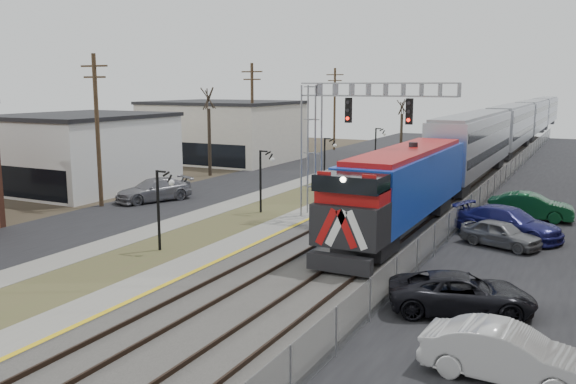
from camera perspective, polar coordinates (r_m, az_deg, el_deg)
The scene contains 21 objects.
street_west at distance 48.31m, azimuth -6.21°, elevation 0.43°, with size 7.00×120.00×0.04m, color black.
sidewalk at distance 46.03m, azimuth -1.52°, elevation 0.03°, with size 2.00×120.00×0.08m, color gray.
grass_median at distance 44.69m, azimuth 1.86°, elevation -0.29°, with size 4.00×120.00×0.06m, color #4E522B.
platform at distance 43.51m, azimuth 5.44°, elevation -0.49°, with size 2.00×120.00×0.24m, color gray.
ballast_bed at distance 41.97m, azimuth 11.80°, elevation -1.08°, with size 8.00×120.00×0.20m, color #595651.
platform_edge at distance 43.18m, azimuth 6.53°, elevation -0.43°, with size 0.24×120.00×0.01m, color gold.
track_near at distance 42.49m, azimuth 9.21°, elevation -0.62°, with size 1.58×120.00×0.15m.
track_far at distance 41.59m, azimuth 13.80°, elevation -1.01°, with size 1.58×120.00×0.15m.
train at distance 79.27m, azimuth 20.42°, elevation 5.72°, with size 3.00×108.65×5.33m.
signal_gantry at distance 35.54m, azimuth 4.74°, elevation 6.05°, with size 9.00×1.07×8.15m.
lampposts at distance 30.31m, azimuth -11.69°, elevation -1.66°, with size 0.14×62.14×4.00m.
utility_poles at distance 41.82m, azimuth -17.39°, elevation 5.42°, with size 0.28×80.28×10.00m.
fence at distance 40.98m, azimuth 17.50°, elevation -0.60°, with size 0.04×120.00×1.60m, color gray.
buildings_west at distance 46.25m, azimuth -23.74°, elevation 2.95°, with size 14.00×67.00×7.00m.
bare_trees at distance 51.84m, azimuth -4.98°, elevation 4.09°, with size 12.30×42.30×5.95m.
car_lot_b at distance 18.20m, azimuth 19.84°, elevation -14.17°, with size 1.61×4.60×1.52m, color #B8B8B8.
car_lot_c at distance 22.71m, azimuth 15.92°, elevation -9.19°, with size 2.35×5.10×1.42m, color black.
car_lot_d at distance 34.14m, azimuth 19.93°, elevation -2.78°, with size 2.29×5.63×1.63m, color navy.
car_lot_e at distance 32.17m, azimuth 19.28°, elevation -3.77°, with size 1.59×3.95×1.35m, color slate.
car_lot_f at distance 39.23m, azimuth 21.74°, elevation -1.32°, with size 1.69×4.84×1.59m, color #0C3F1F.
car_street_b at distance 43.29m, azimuth -12.45°, elevation 0.15°, with size 2.19×5.39×1.56m, color gray.
Camera 1 is at (14.67, -4.81, 8.04)m, focal length 38.00 mm.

